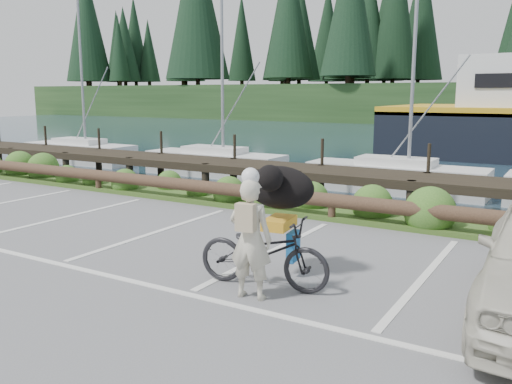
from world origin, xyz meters
TOP-DOWN VIEW (x-y plane):
  - ground at (0.00, 0.00)m, footprint 72.00×72.00m
  - vegetation_strip at (0.00, 5.30)m, footprint 34.00×1.60m
  - log_rail at (0.00, 4.60)m, footprint 32.00×0.30m
  - bicycle at (0.74, 0.40)m, footprint 2.00×0.92m
  - cyclist at (0.80, -0.05)m, footprint 0.64×0.46m
  - dog at (0.66, 1.01)m, footprint 0.68×1.16m

SIDE VIEW (x-z plane):
  - ground at x=0.00m, z-range 0.00..0.00m
  - log_rail at x=0.00m, z-range -0.30..0.30m
  - vegetation_strip at x=0.00m, z-range 0.00..0.10m
  - bicycle at x=0.74m, z-range 0.00..1.01m
  - cyclist at x=0.80m, z-range 0.00..1.62m
  - dog at x=0.66m, z-range 1.01..1.65m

